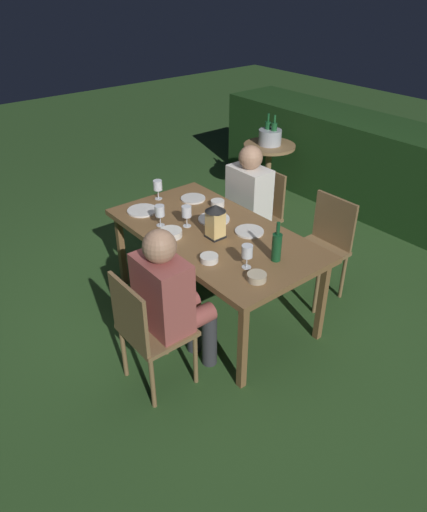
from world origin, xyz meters
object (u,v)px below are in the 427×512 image
object	(u,v)px
plate_b	(249,231)
bowl_dip	(257,277)
chair_side_left_b	(147,328)
bowl_bread	(209,258)
chair_side_right_a	(259,212)
wine_glass_a	(187,212)
wine_glass_b	(158,186)
chair_side_right_b	(323,244)
person_in_cream	(244,203)
lantern_centerpiece	(215,219)
wine_glass_d	(160,212)
wine_glass_c	(247,252)
dining_table	(214,238)
plate_c	(193,199)
bowl_olives	(171,233)
ice_bucket	(270,136)
plate_a	(214,219)
plate_d	(142,211)
person_in_rust	(172,298)
side_table	(268,164)
bowl_salad	(218,203)
green_bottle_on_table	(277,246)

from	to	relation	value
plate_b	bowl_dip	distance (m)	0.64
chair_side_left_b	bowl_bread	xyz separation A→B (m)	(-0.07, 0.56, 0.27)
chair_side_right_a	wine_glass_a	world-z (taller)	wine_glass_a
bowl_bread	wine_glass_b	bearing A→B (deg)	164.65
chair_side_right_b	person_in_cream	size ratio (longest dim) A/B	0.76
chair_side_right_b	bowl_dip	size ratio (longest dim) A/B	6.84
lantern_centerpiece	wine_glass_b	distance (m)	0.84
wine_glass_d	bowl_bread	size ratio (longest dim) A/B	1.34
wine_glass_b	wine_glass_c	xyz separation A→B (m)	(1.28, -0.15, 0.00)
bowl_dip	dining_table	bearing A→B (deg)	164.05
plate_c	bowl_olives	xyz separation A→B (m)	(0.42, -0.52, 0.02)
lantern_centerpiece	bowl_olives	distance (m)	0.35
wine_glass_b	ice_bucket	bearing A→B (deg)	105.14
plate_a	wine_glass_c	bearing A→B (deg)	-21.52
dining_table	plate_d	size ratio (longest dim) A/B	6.93
wine_glass_a	plate_b	size ratio (longest dim) A/B	0.77
wine_glass_a	wine_glass_d	distance (m)	0.21
chair_side_left_b	bowl_bread	size ratio (longest dim) A/B	6.92
person_in_rust	bowl_dip	distance (m)	0.56
person_in_cream	plate_b	size ratio (longest dim) A/B	5.22
person_in_cream	side_table	bearing A→B (deg)	126.31
plate_a	bowl_salad	size ratio (longest dim) A/B	2.19
wine_glass_c	plate_b	bearing A→B (deg)	135.11
chair_side_left_b	side_table	size ratio (longest dim) A/B	1.24
person_in_cream	bowl_bread	size ratio (longest dim) A/B	9.14
plate_a	chair_side_right_a	bearing A→B (deg)	108.09
green_bottle_on_table	bowl_salad	xyz separation A→B (m)	(-0.91, 0.23, -0.08)
chair_side_right_a	plate_d	xyz separation A→B (m)	(-0.25, -1.09, 0.25)
plate_c	bowl_dip	xyz separation A→B (m)	(1.24, -0.42, 0.02)
chair_side_left_b	plate_a	size ratio (longest dim) A/B	3.48
person_in_rust	wine_glass_c	bearing A→B (deg)	74.46
person_in_cream	bowl_bread	world-z (taller)	person_in_cream
wine_glass_c	green_bottle_on_table	bearing A→B (deg)	75.48
chair_side_right_a	bowl_olives	world-z (taller)	chair_side_right_a
plate_d	wine_glass_b	bearing A→B (deg)	116.78
person_in_rust	plate_c	bearing A→B (deg)	136.87
person_in_rust	wine_glass_a	size ratio (longest dim) A/B	6.80
lantern_centerpiece	plate_d	size ratio (longest dim) A/B	1.07
plate_b	wine_glass_d	bearing A→B (deg)	-138.23
bowl_bread	bowl_dip	world-z (taller)	bowl_dip
bowl_bread	plate_b	bearing A→B (deg)	104.71
plate_c	side_table	world-z (taller)	plate_c
dining_table	side_table	bearing A→B (deg)	124.26
dining_table	chair_side_left_b	bearing A→B (deg)	-65.74
lantern_centerpiece	plate_d	world-z (taller)	lantern_centerpiece
green_bottle_on_table	plate_c	xyz separation A→B (m)	(-1.14, 0.15, -0.10)
plate_c	bowl_bread	world-z (taller)	bowl_bread
plate_d	wine_glass_d	bearing A→B (deg)	-3.81
chair_side_right_a	plate_a	bearing A→B (deg)	-71.91
plate_d	bowl_dip	size ratio (longest dim) A/B	1.94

